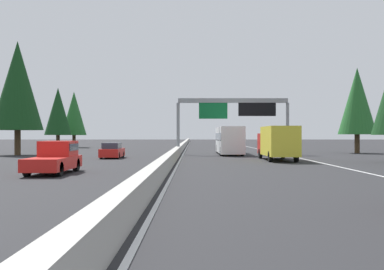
% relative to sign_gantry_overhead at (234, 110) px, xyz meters
% --- Properties ---
extents(ground_plane, '(320.00, 320.00, 0.00)m').
position_rel_sign_gantry_overhead_xyz_m(ground_plane, '(8.70, 6.04, -5.04)').
color(ground_plane, '#262628').
extents(median_barrier, '(180.00, 0.56, 0.90)m').
position_rel_sign_gantry_overhead_xyz_m(median_barrier, '(28.70, 6.34, -4.59)').
color(median_barrier, '#ADAAA3').
rests_on(median_barrier, ground).
extents(shoulder_stripe_right, '(160.00, 0.16, 0.01)m').
position_rel_sign_gantry_overhead_xyz_m(shoulder_stripe_right, '(18.70, -5.48, -5.03)').
color(shoulder_stripe_right, silver).
rests_on(shoulder_stripe_right, ground).
extents(shoulder_stripe_median, '(160.00, 0.16, 0.01)m').
position_rel_sign_gantry_overhead_xyz_m(shoulder_stripe_median, '(18.70, 5.79, -5.03)').
color(shoulder_stripe_median, silver).
rests_on(shoulder_stripe_median, ground).
extents(sign_gantry_overhead, '(0.50, 12.68, 6.33)m').
position_rel_sign_gantry_overhead_xyz_m(sign_gantry_overhead, '(0.00, 0.00, 0.00)').
color(sign_gantry_overhead, gray).
rests_on(sign_gantry_overhead, ground).
extents(box_truck_mid_left, '(8.50, 2.40, 2.95)m').
position_rel_sign_gantry_overhead_xyz_m(box_truck_mid_left, '(-12.02, -2.73, -3.43)').
color(box_truck_mid_left, gold).
rests_on(box_truck_mid_left, ground).
extents(bus_far_right, '(11.50, 2.55, 3.10)m').
position_rel_sign_gantry_overhead_xyz_m(bus_far_right, '(0.65, 0.55, -3.32)').
color(bus_far_right, white).
rests_on(bus_far_right, ground).
extents(sedan_far_left, '(4.40, 1.80, 1.47)m').
position_rel_sign_gantry_overhead_xyz_m(sedan_far_left, '(40.79, -3.03, -4.35)').
color(sedan_far_left, white).
rests_on(sedan_far_left, ground).
extents(minivan_mid_right, '(5.00, 1.95, 1.69)m').
position_rel_sign_gantry_overhead_xyz_m(minivan_mid_right, '(34.48, -2.71, -4.09)').
color(minivan_mid_right, silver).
rests_on(minivan_mid_right, ground).
extents(oncoming_near, '(5.60, 2.00, 1.86)m').
position_rel_sign_gantry_overhead_xyz_m(oncoming_near, '(-25.97, 12.64, -4.12)').
color(oncoming_near, red).
rests_on(oncoming_near, ground).
extents(oncoming_far, '(4.40, 1.80, 1.47)m').
position_rel_sign_gantry_overhead_xyz_m(oncoming_far, '(-8.30, 12.35, -4.35)').
color(oncoming_far, red).
rests_on(oncoming_far, ground).
extents(conifer_right_mid, '(4.55, 4.55, 10.35)m').
position_rel_sign_gantry_overhead_xyz_m(conifer_right_mid, '(3.95, -15.16, 1.25)').
color(conifer_right_mid, '#4C3823').
rests_on(conifer_right_mid, ground).
extents(conifer_left_near, '(5.49, 5.49, 12.48)m').
position_rel_sign_gantry_overhead_xyz_m(conifer_left_near, '(-1.64, 23.83, 2.55)').
color(conifer_left_near, '#4C3823').
rests_on(conifer_left_near, ground).
extents(conifer_left_mid, '(4.37, 4.37, 9.94)m').
position_rel_sign_gantry_overhead_xyz_m(conifer_left_mid, '(24.25, 26.78, 1.00)').
color(conifer_left_mid, '#4C3823').
rests_on(conifer_left_mid, ground).
extents(conifer_left_far, '(4.33, 4.33, 9.85)m').
position_rel_sign_gantry_overhead_xyz_m(conifer_left_far, '(30.26, 25.66, 0.95)').
color(conifer_left_far, '#4C3823').
rests_on(conifer_left_far, ground).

